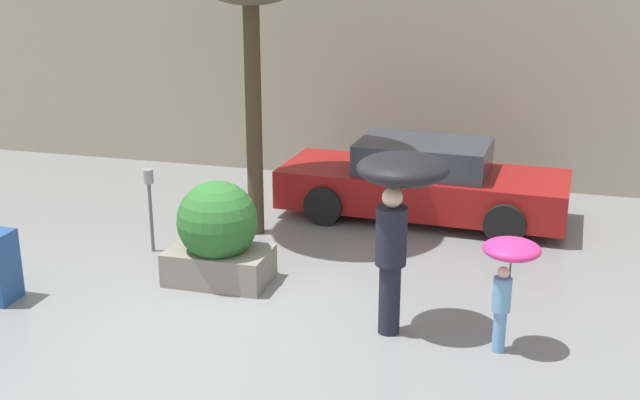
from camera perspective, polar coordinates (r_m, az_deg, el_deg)
name	(u,v)px	position (r m, az deg, el deg)	size (l,w,h in m)	color
ground_plane	(222,318)	(9.71, -7.00, -8.33)	(40.00, 40.00, 0.00)	slate
building_facade	(351,16)	(14.98, 2.25, 12.97)	(18.00, 0.30, 6.00)	#9E937F
planter_box	(218,234)	(10.47, -7.27, -2.43)	(1.34, 1.05, 1.37)	gray
person_adult	(399,195)	(8.82, 5.66, 0.36)	(1.02, 1.02, 2.08)	#1E1E2D
person_child	(509,264)	(8.76, 13.29, -4.48)	(0.62, 0.62, 1.27)	#669ED1
parked_car_near	(423,182)	(13.00, 7.31, 1.26)	(4.61, 2.04, 1.27)	maroon
parking_meter	(149,193)	(11.61, -12.04, 0.51)	(0.14, 0.14, 1.23)	#595B60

